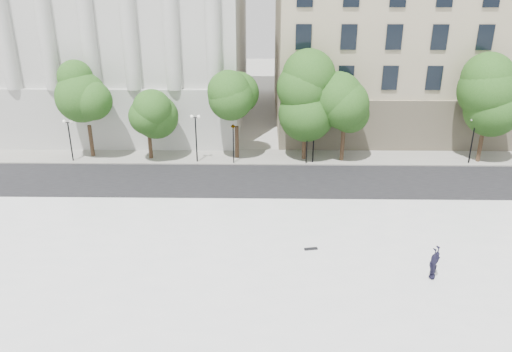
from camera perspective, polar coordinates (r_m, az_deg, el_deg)
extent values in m
plane|color=#AEADA5|center=(25.44, -0.53, -17.04)|extent=(160.00, 160.00, 0.00)
cube|color=white|center=(27.68, -0.37, -12.73)|extent=(44.00, 22.00, 0.45)
cube|color=black|center=(40.95, 0.10, -0.78)|extent=(60.00, 8.00, 0.02)
cube|color=#98968D|center=(46.50, 0.21, 2.20)|extent=(60.00, 4.00, 0.12)
cube|color=beige|center=(61.29, -16.54, 18.18)|extent=(30.00, 26.00, 25.00)
cube|color=tan|center=(62.01, 20.03, 15.95)|extent=(36.00, 26.00, 21.00)
cylinder|color=black|center=(44.41, -2.60, 3.50)|extent=(0.10, 0.10, 3.50)
imported|color=black|center=(43.77, -2.65, 6.08)|extent=(0.50, 1.70, 0.67)
cylinder|color=black|center=(44.49, 5.83, 3.44)|extent=(0.10, 0.10, 3.50)
imported|color=black|center=(43.84, 5.94, 6.08)|extent=(0.44, 1.93, 0.78)
imported|color=black|center=(29.55, 19.48, -10.55)|extent=(1.84, 1.96, 0.54)
cube|color=black|center=(30.83, 6.29, -8.27)|extent=(0.83, 0.34, 0.08)
cylinder|color=#382619|center=(48.62, -18.31, 3.79)|extent=(0.36, 0.36, 3.07)
sphere|color=#1B4914|center=(47.53, -18.92, 8.54)|extent=(3.79, 3.79, 3.79)
cylinder|color=#382619|center=(46.66, -12.01, 3.58)|extent=(0.36, 0.36, 2.90)
sphere|color=#1B4914|center=(45.57, -12.41, 8.27)|extent=(3.47, 3.47, 3.47)
cylinder|color=#382619|center=(45.86, -2.20, 3.84)|extent=(0.36, 0.36, 3.07)
sphere|color=#1B4914|center=(44.71, -2.28, 8.90)|extent=(4.51, 4.51, 4.51)
cylinder|color=#382619|center=(45.66, 5.53, 3.71)|extent=(0.36, 0.36, 3.13)
sphere|color=#1B4914|center=(44.48, 5.73, 8.90)|extent=(4.56, 4.56, 4.56)
cylinder|color=#382619|center=(45.80, 9.84, 3.42)|extent=(0.36, 0.36, 2.96)
sphere|color=#1B4914|center=(44.67, 10.18, 8.29)|extent=(3.90, 3.90, 3.90)
cylinder|color=#382619|center=(49.16, 24.24, 3.08)|extent=(0.36, 0.36, 3.00)
sphere|color=#1B4914|center=(48.10, 25.01, 7.66)|extent=(4.29, 4.29, 4.29)
cylinder|color=black|center=(47.84, -20.43, 3.62)|extent=(0.12, 0.12, 3.72)
cube|color=black|center=(47.31, -20.73, 5.74)|extent=(0.60, 0.06, 0.06)
sphere|color=white|center=(47.40, -21.09, 5.85)|extent=(0.28, 0.28, 0.28)
sphere|color=white|center=(47.18, -20.41, 5.87)|extent=(0.28, 0.28, 0.28)
cylinder|color=black|center=(44.90, -6.84, 4.06)|extent=(0.12, 0.12, 4.22)
cube|color=black|center=(44.29, -6.97, 6.64)|extent=(0.60, 0.06, 0.06)
sphere|color=white|center=(44.30, -7.36, 6.76)|extent=(0.28, 0.28, 0.28)
sphere|color=white|center=(44.22, -6.59, 6.77)|extent=(0.28, 0.28, 0.28)
cylinder|color=black|center=(44.73, 6.59, 3.94)|extent=(0.12, 0.12, 4.15)
cube|color=black|center=(44.12, 6.71, 6.50)|extent=(0.60, 0.06, 0.06)
sphere|color=white|center=(44.06, 6.33, 6.63)|extent=(0.28, 0.28, 0.28)
sphere|color=white|center=(44.12, 7.11, 6.61)|extent=(0.28, 0.28, 0.28)
cylinder|color=black|center=(48.19, 23.45, 3.50)|extent=(0.12, 0.12, 4.05)
cube|color=black|center=(47.63, 23.82, 5.80)|extent=(0.60, 0.06, 0.06)
sphere|color=white|center=(47.49, 23.50, 5.93)|extent=(0.28, 0.28, 0.28)
sphere|color=white|center=(47.73, 24.17, 5.90)|extent=(0.28, 0.28, 0.28)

